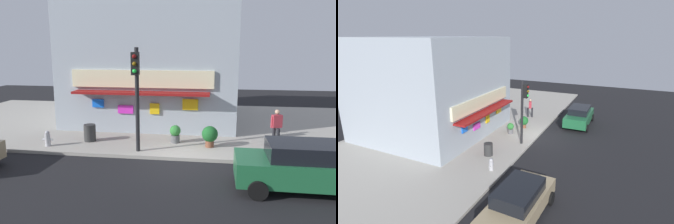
% 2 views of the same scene
% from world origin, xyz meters
% --- Properties ---
extents(ground_plane, '(48.47, 48.47, 0.00)m').
position_xyz_m(ground_plane, '(0.00, 0.00, 0.00)').
color(ground_plane, black).
extents(sidewalk, '(32.31, 12.90, 0.15)m').
position_xyz_m(sidewalk, '(0.00, 6.45, 0.08)').
color(sidewalk, '#A39E93').
rests_on(sidewalk, ground_plane).
extents(corner_building, '(9.84, 9.73, 7.43)m').
position_xyz_m(corner_building, '(-2.40, 8.01, 3.86)').
color(corner_building, '#9EA8B2').
rests_on(corner_building, sidewalk).
extents(traffic_light, '(0.32, 0.58, 4.56)m').
position_xyz_m(traffic_light, '(-1.94, 0.53, 3.09)').
color(traffic_light, black).
rests_on(traffic_light, sidewalk).
extents(fire_hydrant, '(0.50, 0.26, 0.74)m').
position_xyz_m(fire_hydrant, '(-6.31, 0.75, 0.51)').
color(fire_hydrant, '#B2B2B7').
rests_on(fire_hydrant, sidewalk).
extents(trash_can, '(0.58, 0.58, 0.83)m').
position_xyz_m(trash_can, '(-4.67, 1.86, 0.57)').
color(trash_can, '#2D2D2D').
rests_on(trash_can, sidewalk).
extents(pedestrian, '(0.59, 0.58, 1.74)m').
position_xyz_m(pedestrian, '(4.26, 2.29, 1.12)').
color(pedestrian, black).
rests_on(pedestrian, sidewalk).
extents(potted_plant_by_doorway, '(0.53, 0.53, 0.86)m').
position_xyz_m(potted_plant_by_doorway, '(-0.46, 2.19, 0.62)').
color(potted_plant_by_doorway, '#59595B').
rests_on(potted_plant_by_doorway, sidewalk).
extents(potted_plant_by_window, '(0.75, 0.75, 0.99)m').
position_xyz_m(potted_plant_by_window, '(1.21, 1.70, 0.73)').
color(potted_plant_by_window, brown).
rests_on(potted_plant_by_window, sidewalk).
extents(parked_car_green, '(4.53, 2.11, 1.66)m').
position_xyz_m(parked_car_green, '(4.41, -2.28, 0.86)').
color(parked_car_green, '#1E6038').
rests_on(parked_car_green, ground_plane).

